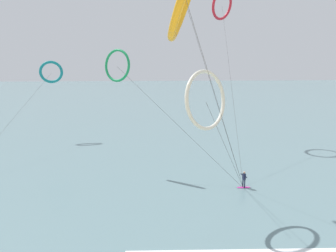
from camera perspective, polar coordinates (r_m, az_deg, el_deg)
name	(u,v)px	position (r m, az deg, el deg)	size (l,w,h in m)	color
sea_water	(150,97)	(116.31, -3.29, 5.27)	(400.00, 200.00, 0.08)	slate
surfer_magenta	(244,181)	(32.93, 13.47, -9.51)	(1.40, 0.67, 1.70)	#CC288E
kite_teal	(51,72)	(54.98, -20.26, 9.08)	(6.00, 23.60, 12.69)	teal
kite_crimson	(222,5)	(52.63, 9.69, 20.63)	(4.62, 23.26, 23.26)	red
kite_emerald	(117,66)	(36.42, -9.08, 10.64)	(14.36, 8.51, 13.86)	#199351
kite_ivory	(206,100)	(24.91, 6.85, 4.63)	(7.16, 6.85, 11.87)	silver
wave_crest_mid	(262,252)	(23.43, 16.50, -20.87)	(18.05, 0.50, 0.12)	white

